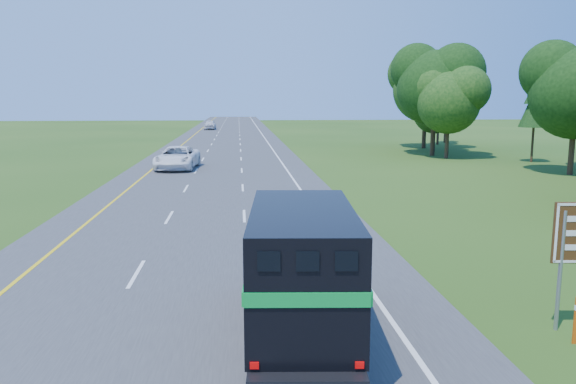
% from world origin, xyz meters
% --- Properties ---
extents(road, '(15.00, 260.00, 0.04)m').
position_xyz_m(road, '(0.00, 50.00, 0.02)').
color(road, '#38383A').
rests_on(road, ground).
extents(lane_markings, '(11.15, 260.00, 0.01)m').
position_xyz_m(lane_markings, '(0.00, 50.00, 0.04)').
color(lane_markings, yellow).
rests_on(lane_markings, road).
extents(horse_truck, '(2.85, 7.54, 3.27)m').
position_xyz_m(horse_truck, '(3.05, 5.59, 1.79)').
color(horse_truck, black).
rests_on(horse_truck, road).
extents(white_suv, '(3.54, 6.86, 1.85)m').
position_xyz_m(white_suv, '(-3.46, 39.63, 0.96)').
color(white_suv, white).
rests_on(white_suv, road).
extents(far_car, '(2.21, 5.25, 1.77)m').
position_xyz_m(far_car, '(-3.73, 100.97, 0.93)').
color(far_car, silver).
rests_on(far_car, road).
extents(delineator, '(0.10, 0.05, 1.17)m').
position_xyz_m(delineator, '(9.47, 4.69, 0.63)').
color(delineator, '#E04F0B').
rests_on(delineator, ground).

